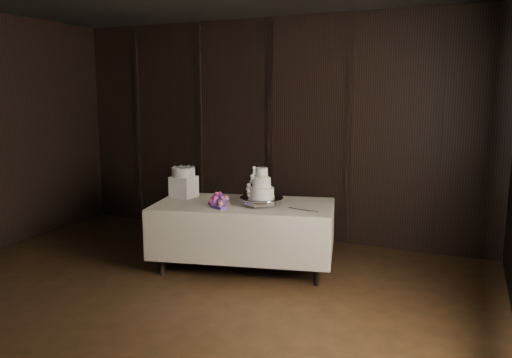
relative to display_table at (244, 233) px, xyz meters
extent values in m
cube|color=black|center=(-0.25, -2.07, -0.44)|extent=(6.04, 7.04, 0.04)
cube|color=black|center=(-0.25, 1.45, 1.08)|extent=(6.04, 0.04, 3.04)
cube|color=beige|center=(0.00, 0.00, 0.34)|extent=(2.16, 1.45, 0.01)
cube|color=white|center=(0.00, 0.00, -0.06)|extent=(1.98, 1.30, 0.71)
cylinder|color=silver|center=(0.22, -0.01, 0.39)|extent=(0.53, 0.53, 0.09)
cylinder|color=white|center=(0.22, -0.01, 0.49)|extent=(0.28, 0.28, 0.11)
cylinder|color=white|center=(0.22, -0.01, 0.60)|extent=(0.20, 0.20, 0.11)
cylinder|color=white|center=(0.22, -0.01, 0.71)|extent=(0.14, 0.14, 0.11)
cube|color=white|center=(-0.81, 0.05, 0.47)|extent=(0.28, 0.28, 0.25)
cylinder|color=white|center=(-0.81, 0.05, 0.65)|extent=(0.36, 0.36, 0.11)
cube|color=silver|center=(0.68, -0.06, 0.35)|extent=(0.36, 0.12, 0.01)
camera|label=1|loc=(2.30, -4.98, 1.53)|focal=35.00mm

